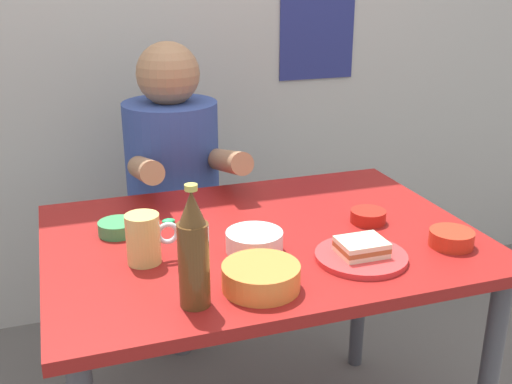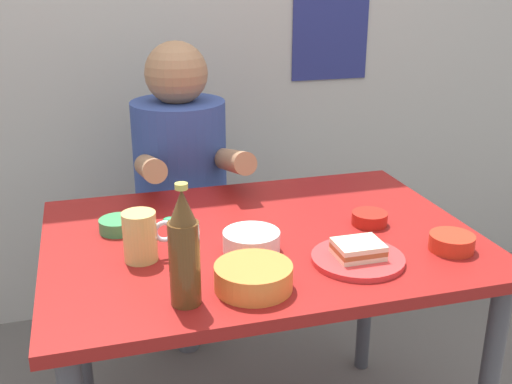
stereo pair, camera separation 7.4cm
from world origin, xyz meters
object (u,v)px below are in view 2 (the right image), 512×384
Objects in this scene: stool at (185,267)px; beer_bottle at (184,251)px; person_seated at (181,161)px; sambal_bowl_red at (370,218)px; beer_mug at (141,236)px; sandwich at (358,249)px; dining_table at (261,267)px; plate_orange at (358,259)px.

stool is 1.06m from beer_bottle.
person_seated is (0.00, -0.01, 0.42)m from stool.
beer_mug is at bearing -175.69° from sambal_bowl_red.
person_seated is 6.54× the size of sandwich.
beer_mug is at bearing -106.69° from person_seated.
plate_orange reaches higher than dining_table.
beer_bottle is (-0.14, -0.92, 0.51)m from stool.
sandwich reaches higher than plate_orange.
person_seated reaches higher than beer_bottle.
beer_bottle is (-0.25, -0.29, 0.21)m from dining_table.
plate_orange is 0.02m from sandwich.
sambal_bowl_red is (0.41, -0.65, 0.41)m from stool.
stool is at bearing 108.58° from plate_orange.
sambal_bowl_red is (0.12, 0.20, -0.01)m from sandwich.
stool is at bearing 73.56° from beer_mug.
person_seated is at bearing 81.32° from beer_bottle.
dining_table is at bearing -80.09° from person_seated.
sambal_bowl_red is (0.61, 0.05, -0.04)m from beer_mug.
beer_mug reaches higher than sambal_bowl_red.
beer_mug reaches higher than dining_table.
sandwich reaches higher than dining_table.
dining_table is 0.32m from sambal_bowl_red.
stool is at bearing 122.30° from sambal_bowl_red.
stool is 0.97m from plate_orange.
person_seated is 0.71m from beer_mug.
plate_orange is at bearing -71.19° from person_seated.
plate_orange is (0.17, -0.21, 0.10)m from dining_table.
plate_orange is at bearing 0.00° from sandwich.
stool is 1.72× the size of beer_bottle.
beer_mug is (-0.49, 0.15, 0.05)m from plate_orange.
plate_orange is 2.29× the size of sambal_bowl_red.
plate_orange reaches higher than stool.
stool is 0.42m from person_seated.
beer_bottle is 0.62m from sambal_bowl_red.
beer_mug is 0.61m from sambal_bowl_red.
person_seated is 7.49× the size of sambal_bowl_red.
beer_mug is (-0.20, -0.69, 0.45)m from stool.
beer_bottle is at bearing -98.58° from stool.
beer_mug reaches higher than sandwich.
beer_mug is at bearing 106.17° from beer_bottle.
sambal_bowl_red is at bearing 26.49° from beer_bottle.
plate_orange is 1.75× the size of beer_mug.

